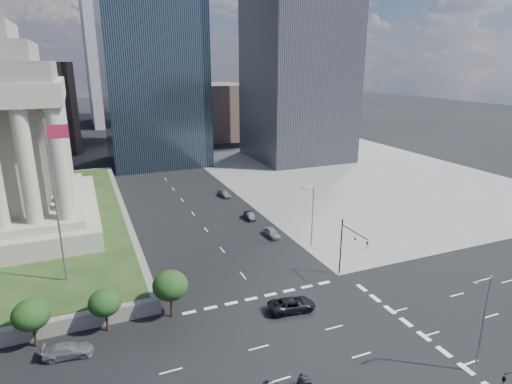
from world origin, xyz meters
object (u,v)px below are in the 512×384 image
street_lamp_south (482,319)px  street_lamp_north (312,213)px  traffic_signal_ne (349,243)px  flagpole (56,194)px  suv_grey (68,350)px  parked_sedan_near (272,233)px  parked_sedan_far (224,193)px  parked_sedan_mid (250,216)px  motorcycle_trail (300,381)px  pickup_truck (292,305)px

street_lamp_south → street_lamp_north: size_ratio=1.00×
traffic_signal_ne → street_lamp_south: 19.72m
flagpole → suv_grey: bearing=-90.4°
traffic_signal_ne → parked_sedan_near: bearing=100.4°
parked_sedan_far → parked_sedan_mid: bearing=-95.9°
flagpole → street_lamp_north: (35.16, 1.00, -7.45)m
flagpole → parked_sedan_mid: bearing=27.5°
parked_sedan_near → motorcycle_trail: 34.91m
traffic_signal_ne → pickup_truck: (-10.26, -3.89, -4.47)m
parked_sedan_near → street_lamp_north: bearing=-56.1°
parked_sedan_far → street_lamp_north: bearing=-87.7°
traffic_signal_ne → motorcycle_trail: 22.25m
traffic_signal_ne → parked_sedan_mid: bearing=97.6°
street_lamp_north → parked_sedan_near: bearing=124.1°
pickup_truck → parked_sedan_mid: 31.01m
parked_sedan_mid → street_lamp_north: bearing=-69.2°
street_lamp_south → parked_sedan_far: bearing=94.1°
pickup_truck → parked_sedan_near: (7.08, 21.11, -0.08)m
parked_sedan_mid → suv_grey: bearing=-132.0°
flagpole → traffic_signal_ne: size_ratio=2.50×
suv_grey → parked_sedan_far: size_ratio=1.13×
pickup_truck → parked_sedan_near: bearing=-11.5°
parked_sedan_far → street_lamp_south: bearing=-91.8°
street_lamp_south → suv_grey: 39.45m
parked_sedan_mid → street_lamp_south: bearing=-79.9°
flagpole → parked_sedan_near: flagpole is taller
traffic_signal_ne → parked_sedan_mid: 27.01m
suv_grey → flagpole: bearing=7.4°
traffic_signal_ne → street_lamp_south: street_lamp_south is taller
flagpole → suv_grey: (-0.10, -13.00, -12.42)m
suv_grey → motorcycle_trail: motorcycle_trail is taller
flagpole → motorcycle_trail: flagpole is taller
flagpole → suv_grey: size_ratio=4.18×
flagpole → parked_sedan_far: size_ratio=4.74×
flagpole → traffic_signal_ne: 36.69m
motorcycle_trail → pickup_truck: bearing=84.6°
street_lamp_south → suv_grey: bearing=154.3°
parked_sedan_near → motorcycle_trail: motorcycle_trail is taller
traffic_signal_ne → street_lamp_south: (0.83, -19.70, 0.41)m
traffic_signal_ne → parked_sedan_far: traffic_signal_ne is taller
suv_grey → pickup_truck: bearing=-85.0°
pickup_truck → motorcycle_trail: size_ratio=2.38×
traffic_signal_ne → street_lamp_north: size_ratio=0.80×
parked_sedan_far → traffic_signal_ne: bearing=-91.0°
parked_sedan_near → parked_sedan_mid: bearing=91.9°
street_lamp_north → flagpole: bearing=-178.4°
traffic_signal_ne → suv_grey: traffic_signal_ne is taller
pickup_truck → parked_sedan_far: 45.66m
flagpole → street_lamp_north: flagpole is taller
street_lamp_north → suv_grey: 38.26m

